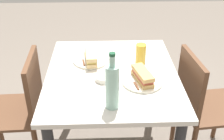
{
  "coord_description": "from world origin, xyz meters",
  "views": [
    {
      "loc": [
        -1.58,
        0.06,
        1.71
      ],
      "look_at": [
        0.0,
        0.0,
        0.79
      ],
      "focal_mm": 46.08,
      "sensor_mm": 36.0,
      "label": 1
    }
  ],
  "objects_px": {
    "dining_table": "(112,90)",
    "baguette_sandwich_far": "(143,76)",
    "knife_far": "(134,83)",
    "beer_glass": "(141,54)",
    "baguette_sandwich_near": "(91,55)",
    "water_bottle": "(112,86)",
    "olive_bowl": "(104,78)",
    "plate_far": "(142,82)",
    "plate_near": "(91,60)",
    "chair_near": "(201,104)",
    "chair_far": "(22,107)",
    "knife_near": "(83,60)"
  },
  "relations": [
    {
      "from": "baguette_sandwich_near",
      "to": "water_bottle",
      "type": "distance_m",
      "value": 0.53
    },
    {
      "from": "knife_near",
      "to": "dining_table",
      "type": "bearing_deg",
      "value": -126.86
    },
    {
      "from": "knife_near",
      "to": "water_bottle",
      "type": "xyz_separation_m",
      "value": [
        -0.5,
        -0.18,
        0.11
      ]
    },
    {
      "from": "beer_glass",
      "to": "chair_far",
      "type": "bearing_deg",
      "value": 98.59
    },
    {
      "from": "knife_near",
      "to": "beer_glass",
      "type": "xyz_separation_m",
      "value": [
        -0.02,
        -0.39,
        0.05
      ]
    },
    {
      "from": "chair_near",
      "to": "knife_far",
      "type": "distance_m",
      "value": 0.58
    },
    {
      "from": "baguette_sandwich_near",
      "to": "beer_glass",
      "type": "xyz_separation_m",
      "value": [
        -0.03,
        -0.34,
        0.02
      ]
    },
    {
      "from": "chair_far",
      "to": "plate_far",
      "type": "distance_m",
      "value": 0.85
    },
    {
      "from": "chair_far",
      "to": "baguette_sandwich_near",
      "type": "height_order",
      "value": "chair_far"
    },
    {
      "from": "chair_far",
      "to": "knife_near",
      "type": "relative_size",
      "value": 4.9
    },
    {
      "from": "chair_far",
      "to": "water_bottle",
      "type": "distance_m",
      "value": 0.8
    },
    {
      "from": "plate_far",
      "to": "baguette_sandwich_far",
      "type": "xyz_separation_m",
      "value": [
        -0.0,
        0.0,
        0.04
      ]
    },
    {
      "from": "beer_glass",
      "to": "knife_far",
      "type": "bearing_deg",
      "value": 165.77
    },
    {
      "from": "water_bottle",
      "to": "olive_bowl",
      "type": "height_order",
      "value": "water_bottle"
    },
    {
      "from": "dining_table",
      "to": "baguette_sandwich_far",
      "type": "height_order",
      "value": "baguette_sandwich_far"
    },
    {
      "from": "baguette_sandwich_near",
      "to": "plate_far",
      "type": "bearing_deg",
      "value": -131.83
    },
    {
      "from": "dining_table",
      "to": "chair_near",
      "type": "distance_m",
      "value": 0.63
    },
    {
      "from": "water_bottle",
      "to": "beer_glass",
      "type": "relative_size",
      "value": 2.36
    },
    {
      "from": "baguette_sandwich_near",
      "to": "knife_far",
      "type": "distance_m",
      "value": 0.41
    },
    {
      "from": "chair_near",
      "to": "baguette_sandwich_near",
      "type": "distance_m",
      "value": 0.83
    },
    {
      "from": "water_bottle",
      "to": "olive_bowl",
      "type": "distance_m",
      "value": 0.29
    },
    {
      "from": "dining_table",
      "to": "chair_far",
      "type": "distance_m",
      "value": 0.63
    },
    {
      "from": "plate_far",
      "to": "knife_near",
      "type": "bearing_deg",
      "value": 54.14
    },
    {
      "from": "baguette_sandwich_far",
      "to": "water_bottle",
      "type": "bearing_deg",
      "value": 140.35
    },
    {
      "from": "baguette_sandwich_near",
      "to": "plate_far",
      "type": "relative_size",
      "value": 1.08
    },
    {
      "from": "plate_far",
      "to": "baguette_sandwich_far",
      "type": "height_order",
      "value": "baguette_sandwich_far"
    },
    {
      "from": "dining_table",
      "to": "baguette_sandwich_far",
      "type": "distance_m",
      "value": 0.28
    },
    {
      "from": "knife_far",
      "to": "beer_glass",
      "type": "relative_size",
      "value": 1.31
    },
    {
      "from": "knife_far",
      "to": "plate_near",
      "type": "bearing_deg",
      "value": 40.7
    },
    {
      "from": "chair_far",
      "to": "plate_near",
      "type": "relative_size",
      "value": 3.59
    },
    {
      "from": "plate_near",
      "to": "plate_far",
      "type": "distance_m",
      "value": 0.42
    },
    {
      "from": "dining_table",
      "to": "chair_near",
      "type": "relative_size",
      "value": 1.11
    },
    {
      "from": "chair_near",
      "to": "chair_far",
      "type": "bearing_deg",
      "value": 89.57
    },
    {
      "from": "knife_near",
      "to": "olive_bowl",
      "type": "relative_size",
      "value": 1.68
    },
    {
      "from": "baguette_sandwich_near",
      "to": "olive_bowl",
      "type": "relative_size",
      "value": 2.47
    },
    {
      "from": "knife_near",
      "to": "beer_glass",
      "type": "bearing_deg",
      "value": -92.62
    },
    {
      "from": "baguette_sandwich_far",
      "to": "water_bottle",
      "type": "relative_size",
      "value": 0.65
    },
    {
      "from": "chair_far",
      "to": "plate_far",
      "type": "bearing_deg",
      "value": -99.1
    },
    {
      "from": "knife_far",
      "to": "olive_bowl",
      "type": "relative_size",
      "value": 1.67
    },
    {
      "from": "plate_near",
      "to": "olive_bowl",
      "type": "distance_m",
      "value": 0.26
    },
    {
      "from": "plate_far",
      "to": "baguette_sandwich_far",
      "type": "relative_size",
      "value": 1.17
    },
    {
      "from": "dining_table",
      "to": "water_bottle",
      "type": "xyz_separation_m",
      "value": [
        -0.35,
        0.01,
        0.26
      ]
    },
    {
      "from": "water_bottle",
      "to": "baguette_sandwich_near",
      "type": "bearing_deg",
      "value": 13.97
    },
    {
      "from": "plate_near",
      "to": "beer_glass",
      "type": "distance_m",
      "value": 0.34
    },
    {
      "from": "plate_far",
      "to": "plate_near",
      "type": "bearing_deg",
      "value": 48.17
    },
    {
      "from": "chair_far",
      "to": "dining_table",
      "type": "bearing_deg",
      "value": -90.31
    },
    {
      "from": "chair_near",
      "to": "plate_far",
      "type": "bearing_deg",
      "value": 105.08
    },
    {
      "from": "water_bottle",
      "to": "dining_table",
      "type": "bearing_deg",
      "value": -1.85
    },
    {
      "from": "plate_near",
      "to": "knife_far",
      "type": "relative_size",
      "value": 1.37
    },
    {
      "from": "dining_table",
      "to": "beer_glass",
      "type": "distance_m",
      "value": 0.31
    }
  ]
}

